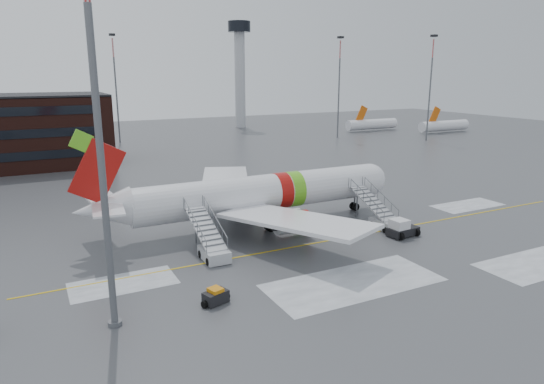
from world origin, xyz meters
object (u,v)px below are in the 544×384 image
airliner (255,194)px  pushback_tug (402,229)px  airstair_aft (211,246)px  baggage_tractor (216,297)px  airstair_fwd (381,217)px  light_mast_near (98,126)px

airliner → pushback_tug: bearing=-40.7°
airstair_aft → baggage_tractor: airstair_aft is taller
airstair_fwd → airliner: bearing=150.5°
pushback_tug → light_mast_near: 31.38m
light_mast_near → baggage_tractor: bearing=-0.9°
pushback_tug → baggage_tractor: pushback_tug is taller
airstair_aft → pushback_tug: bearing=-9.9°
airliner → light_mast_near: bearing=-138.8°
airliner → airstair_aft: bearing=-138.6°
pushback_tug → airliner: bearing=139.3°
pushback_tug → baggage_tractor: size_ratio=1.38×
airstair_aft → light_mast_near: 17.41m
airstair_fwd → baggage_tractor: 23.36m
airstair_fwd → baggage_tractor: bearing=-158.6°
airliner → baggage_tractor: 18.41m
airliner → airstair_aft: 10.15m
baggage_tractor → light_mast_near: 14.15m
airstair_fwd → pushback_tug: size_ratio=2.38×
airliner → light_mast_near: (-17.07, -14.94, 9.43)m
airstair_fwd → light_mast_near: (-28.64, -8.40, 11.79)m
airstair_aft → baggage_tractor: bearing=-108.1°
airliner → airstair_fwd: airliner is taller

